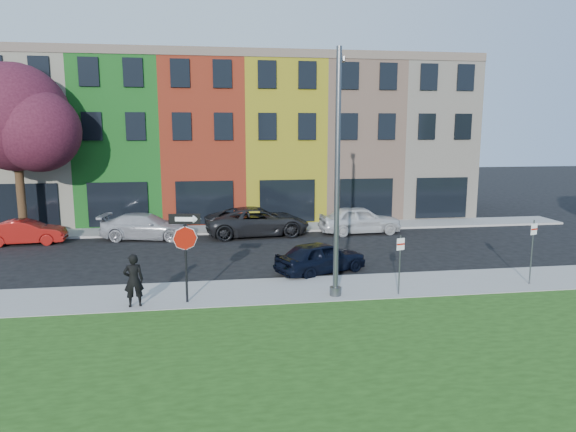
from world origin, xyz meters
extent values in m
plane|color=black|center=(0.00, 0.00, 0.00)|extent=(120.00, 120.00, 0.00)
cube|color=gray|center=(2.00, 3.00, 0.06)|extent=(40.00, 3.00, 0.12)
cube|color=gray|center=(-3.00, 15.00, 0.06)|extent=(40.00, 2.40, 0.12)
cube|color=beige|center=(-15.00, 21.20, 5.00)|extent=(5.00, 10.00, 10.00)
cube|color=green|center=(-10.00, 21.20, 5.00)|extent=(5.00, 10.00, 10.00)
cube|color=red|center=(-5.00, 21.20, 5.00)|extent=(5.00, 10.00, 10.00)
cube|color=yellow|center=(0.00, 21.20, 5.00)|extent=(5.00, 10.00, 10.00)
cube|color=tan|center=(5.00, 21.20, 5.00)|extent=(5.00, 10.00, 10.00)
cube|color=beige|center=(10.00, 21.20, 5.00)|extent=(5.00, 10.00, 10.00)
cube|color=black|center=(-2.50, 16.14, 1.50)|extent=(30.00, 0.12, 2.60)
cylinder|color=black|center=(-5.46, 2.15, 1.58)|extent=(0.08, 0.08, 2.92)
cylinder|color=silver|center=(-5.46, 2.13, 2.31)|extent=(0.80, 0.18, 0.81)
cylinder|color=maroon|center=(-5.46, 2.11, 2.31)|extent=(0.76, 0.16, 0.77)
cube|color=black|center=(-5.46, 2.13, 2.95)|extent=(1.04, 0.24, 0.34)
cube|color=silver|center=(-5.46, 2.10, 2.95)|extent=(0.65, 0.14, 0.14)
imported|color=black|center=(-7.14, 1.97, 1.00)|extent=(0.83, 0.70, 1.76)
imported|color=black|center=(-0.19, 5.37, 0.67)|extent=(4.53, 5.10, 1.33)
imported|color=maroon|center=(-14.06, 12.80, 0.64)|extent=(1.94, 4.06, 1.27)
imported|color=#A3A3A7|center=(-8.10, 13.18, 0.69)|extent=(3.40, 5.36, 1.38)
imported|color=black|center=(-2.10, 13.25, 0.80)|extent=(3.92, 6.32, 1.59)
imported|color=silver|center=(3.68, 12.98, 0.78)|extent=(2.26, 4.76, 1.57)
cylinder|color=#4C5052|center=(-0.38, 2.09, 4.30)|extent=(0.18, 0.18, 8.37)
cylinder|color=#4C5052|center=(-0.38, 2.09, 0.27)|extent=(0.40, 0.40, 0.30)
cylinder|color=#4C5052|center=(-0.10, 3.05, 8.39)|extent=(0.68, 1.95, 0.12)
cube|color=#4C5052|center=(0.21, 4.11, 8.34)|extent=(0.39, 0.60, 0.16)
cylinder|color=#4C5052|center=(1.86, 1.90, 1.17)|extent=(0.05, 0.05, 2.10)
cube|color=silver|center=(1.86, 1.87, 1.92)|extent=(0.31, 0.11, 0.42)
cube|color=maroon|center=(1.86, 1.85, 1.92)|extent=(0.31, 0.10, 0.06)
cylinder|color=#4C5052|center=(7.14, 2.34, 1.34)|extent=(0.05, 0.05, 2.44)
cube|color=silver|center=(7.14, 2.31, 2.21)|extent=(0.31, 0.12, 0.42)
cube|color=maroon|center=(7.14, 2.29, 2.21)|extent=(0.31, 0.11, 0.06)
cylinder|color=black|center=(-14.71, 14.47, 2.30)|extent=(0.44, 0.44, 4.36)
sphere|color=#320D19|center=(-14.71, 14.47, 6.45)|extent=(5.63, 5.63, 5.63)
sphere|color=#320D19|center=(-13.30, 13.62, 5.75)|extent=(4.22, 4.22, 4.22)
sphere|color=#320D19|center=(-14.43, 15.03, 7.44)|extent=(3.38, 3.38, 3.38)
camera|label=1|loc=(-4.54, -14.66, 5.85)|focal=32.00mm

